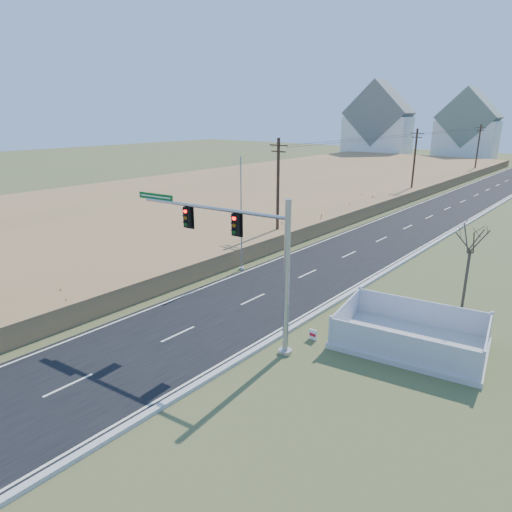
{
  "coord_description": "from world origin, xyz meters",
  "views": [
    {
      "loc": [
        16.62,
        -15.71,
        10.94
      ],
      "look_at": [
        1.3,
        2.72,
        3.4
      ],
      "focal_mm": 32.0,
      "sensor_mm": 36.0,
      "label": 1
    }
  ],
  "objects": [
    {
      "name": "condo_nnw",
      "position": [
        -18.0,
        108.0,
        6.94
      ],
      "size": [
        14.93,
        11.17,
        17.03
      ],
      "rotation": [
        0.0,
        0.0,
        0.07
      ],
      "color": "silver",
      "rests_on": "ground"
    },
    {
      "name": "flagpole",
      "position": [
        -4.3,
        7.82,
        3.24
      ],
      "size": [
        0.37,
        0.37,
        8.13
      ],
      "color": "#B7B5AD",
      "rests_on": "ground"
    },
    {
      "name": "curb",
      "position": [
        4.15,
        50.0,
        0.09
      ],
      "size": [
        0.3,
        180.0,
        0.18
      ],
      "primitive_type": "cube",
      "color": "#B2AFA8",
      "rests_on": "ground"
    },
    {
      "name": "traffic_signal_mast",
      "position": [
        3.49,
        -0.22,
        4.54
      ],
      "size": [
        9.26,
        1.45,
        7.42
      ],
      "rotation": [
        0.0,
        0.0,
        0.12
      ],
      "color": "#9EA0A5",
      "rests_on": "ground"
    },
    {
      "name": "open_sign",
      "position": [
        5.62,
        2.0,
        0.3
      ],
      "size": [
        0.45,
        0.08,
        0.56
      ],
      "rotation": [
        0.0,
        0.0,
        -0.04
      ],
      "color": "white",
      "rests_on": "ground"
    },
    {
      "name": "ground",
      "position": [
        0.0,
        0.0,
        0.0
      ],
      "size": [
        260.0,
        260.0,
        0.0
      ],
      "primitive_type": "plane",
      "color": "#4C5529",
      "rests_on": "ground"
    },
    {
      "name": "utility_pole_far",
      "position": [
        -6.5,
        75.0,
        4.68
      ],
      "size": [
        1.8,
        0.26,
        9.0
      ],
      "color": "#422D1E",
      "rests_on": "ground"
    },
    {
      "name": "condo_nw",
      "position": [
        -38.0,
        100.0,
        7.7
      ],
      "size": [
        17.69,
        13.38,
        19.05
      ],
      "rotation": [
        0.0,
        0.0,
        0.14
      ],
      "color": "silver",
      "rests_on": "ground"
    },
    {
      "name": "reed_marsh",
      "position": [
        -24.0,
        40.0,
        0.65
      ],
      "size": [
        38.0,
        110.0,
        1.3
      ],
      "primitive_type": "cube",
      "color": "#9B6E46",
      "rests_on": "ground"
    },
    {
      "name": "road",
      "position": [
        0.0,
        50.0,
        0.03
      ],
      "size": [
        8.0,
        180.0,
        0.06
      ],
      "primitive_type": "cube",
      "color": "black",
      "rests_on": "ground"
    },
    {
      "name": "bare_tree",
      "position": [
        10.22,
        10.82,
        4.34
      ],
      "size": [
        2.03,
        2.03,
        5.39
      ],
      "color": "#4C3F33",
      "rests_on": "ground"
    },
    {
      "name": "utility_pole_near",
      "position": [
        -6.5,
        15.0,
        4.68
      ],
      "size": [
        1.8,
        0.26,
        9.0
      ],
      "color": "#422D1E",
      "rests_on": "ground"
    },
    {
      "name": "utility_pole_mid",
      "position": [
        -6.5,
        45.0,
        4.68
      ],
      "size": [
        1.8,
        0.26,
        9.0
      ],
      "color": "#422D1E",
      "rests_on": "ground"
    },
    {
      "name": "fence_enclosure",
      "position": [
        9.58,
        4.58,
        0.3
      ],
      "size": [
        7.63,
        5.82,
        1.59
      ],
      "rotation": [
        0.0,
        0.0,
        0.17
      ],
      "color": "#B7B5AD",
      "rests_on": "ground"
    }
  ]
}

